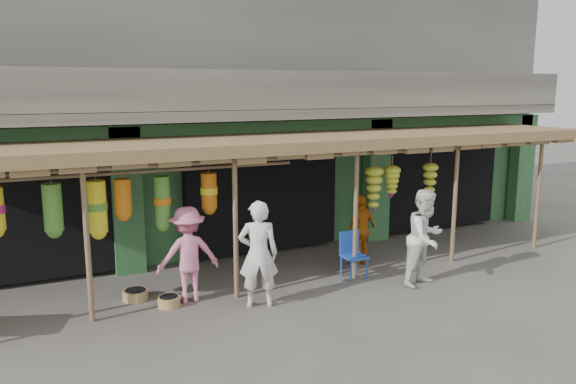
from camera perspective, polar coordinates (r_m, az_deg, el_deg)
name	(u,v)px	position (r m, az deg, el deg)	size (l,w,h in m)	color
ground	(305,282)	(11.15, 1.76, -9.09)	(80.00, 80.00, 0.00)	#514C47
building	(222,102)	(15.00, -6.74, 9.06)	(16.40, 6.80, 7.00)	gray
awning	(282,147)	(11.23, -0.59, 4.59)	(14.00, 2.70, 2.79)	brown
blue_chair	(352,252)	(11.38, 6.53, -6.04)	(0.44, 0.45, 0.92)	#1B43B0
basket_mid	(135,295)	(10.60, -15.24, -10.04)	(0.46, 0.46, 0.18)	olive
basket_right	(169,302)	(10.16, -12.00, -10.83)	(0.39, 0.39, 0.18)	#A77F4E
person_front	(258,254)	(9.70, -3.03, -6.32)	(0.69, 0.45, 1.88)	silver
person_right	(426,238)	(11.05, 13.81, -4.51)	(0.91, 0.71, 1.87)	silver
person_vendor	(361,230)	(12.07, 7.43, -3.82)	(0.90, 0.38, 1.54)	#C36412
person_shopper	(188,254)	(10.10, -10.13, -6.26)	(1.11, 0.64, 1.71)	pink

